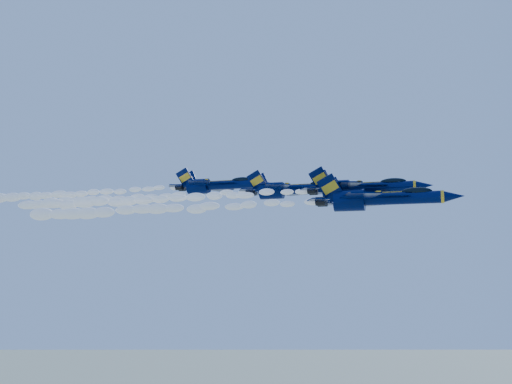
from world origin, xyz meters
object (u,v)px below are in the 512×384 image
(jet_second, at_px, (361,188))
(jet_fourth, at_px, (217,185))
(jet_third, at_px, (293,189))
(jet_lead, at_px, (378,198))

(jet_second, bearing_deg, jet_fourth, 151.11)
(jet_third, relative_size, jet_fourth, 0.97)
(jet_third, bearing_deg, jet_fourth, 152.58)
(jet_lead, relative_size, jet_fourth, 1.02)
(jet_second, bearing_deg, jet_third, 149.11)
(jet_lead, xyz_separation_m, jet_second, (-2.98, 6.49, 2.41))
(jet_third, height_order, jet_fourth, jet_fourth)
(jet_fourth, bearing_deg, jet_third, -27.42)
(jet_fourth, bearing_deg, jet_second, -28.89)
(jet_lead, xyz_separation_m, jet_third, (-14.49, 13.38, 3.62))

